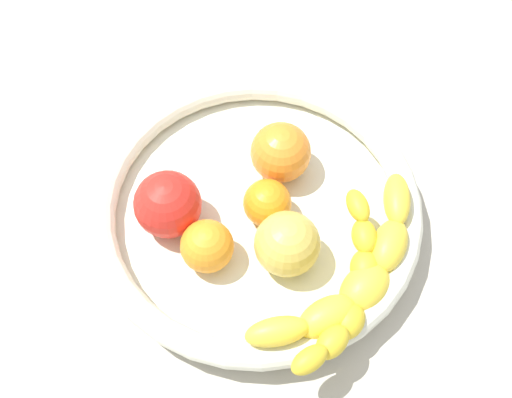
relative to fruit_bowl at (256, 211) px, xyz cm
name	(u,v)px	position (x,y,z in cm)	size (l,w,h in cm)	color
kitchen_counter	(256,228)	(0.00, 0.00, -3.87)	(120.00, 120.00, 3.00)	#B6AF9F
fruit_bowl	(256,211)	(0.00, 0.00, 0.00)	(34.80, 34.80, 4.61)	silver
banana_draped_left	(351,290)	(-8.46, -10.60, 2.53)	(20.49, 8.03, 5.60)	yellow
banana_draped_right	(356,278)	(-7.04, -10.90, 2.37)	(21.27, 15.25, 5.01)	yellow
orange_front	(268,199)	(0.50, -1.18, 2.05)	(5.03, 5.03, 5.03)	orange
orange_mid_left	(281,152)	(5.98, -1.67, 2.80)	(6.53, 6.53, 6.53)	orange
orange_mid_right	(207,246)	(-5.99, 3.92, 2.23)	(5.40, 5.40, 5.40)	orange
tomato_red	(168,204)	(-2.37, 8.68, 3.01)	(6.96, 6.96, 6.96)	red
apple_yellow	(287,244)	(-4.74, -3.89, 2.84)	(6.61, 6.61, 6.61)	gold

